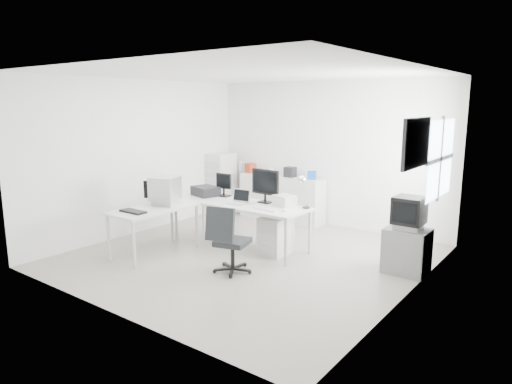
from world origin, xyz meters
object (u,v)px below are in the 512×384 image
Objects in this scene: crt_tv at (409,213)px; sideboard at (282,198)px; main_desk at (239,224)px; drawer_pedestal at (276,235)px; lcd_monitor_small at (224,185)px; side_desk at (155,231)px; inkjet_printer at (206,191)px; laser_printer at (285,201)px; tv_cabinet at (407,251)px; office_chair at (232,239)px; laptop at (238,197)px; filing_cabinet at (221,183)px; lcd_monitor_large at (265,186)px; crt_monitor at (165,192)px.

crt_tv is 0.27× the size of sideboard.
crt_tv reaches higher than main_desk.
drawer_pedestal is 0.33× the size of sideboard.
side_desk is at bearing -104.21° from lcd_monitor_small.
crt_tv is (3.51, 1.56, 0.49)m from side_desk.
laser_printer reaches higher than inkjet_printer.
office_chair is at bearing -143.85° from tv_cabinet.
laser_printer is at bearing -55.24° from sideboard.
laptop is at bearing 2.30° from inkjet_printer.
tv_cabinet is at bearing 6.92° from laptop.
sideboard is (-0.47, 2.01, -0.41)m from laptop.
tv_cabinet is (2.66, 0.46, -0.06)m from main_desk.
laptop reaches higher than side_desk.
inkjet_printer is at bearing 162.33° from laptop.
filing_cabinet reaches higher than inkjet_printer.
inkjet_printer is 1.85m from filing_cabinet.
main_desk is 2.74m from crt_tv.
crt_tv is (1.99, 1.45, 0.37)m from office_chair.
drawer_pedestal is 0.84m from lcd_monitor_large.
office_chair is at bearing -60.31° from laptop.
filing_cabinet is (-1.89, 1.75, -0.22)m from laptop.
laser_printer is at bearing 16.35° from main_desk.
lcd_monitor_large is 0.58× the size of office_chair.
laser_printer is 0.63× the size of crt_tv.
tv_cabinet is 4.67m from filing_cabinet.
tv_cabinet is (2.61, 0.56, -0.55)m from laptop.
side_desk reaches higher than drawer_pedestal.
drawer_pedestal is at bearing -24.93° from lcd_monitor_large.
main_desk is at bearing 8.12° from inkjet_printer.
laptop is at bearing -42.81° from filing_cabinet.
main_desk is at bearing -26.13° from lcd_monitor_small.
laptop is 1.20× the size of laser_printer.
main_desk is 0.83m from lcd_monitor_small.
sideboard is at bearing 95.59° from office_chair.
lcd_monitor_small is 1.74m from sideboard.
drawer_pedestal is at bearing 4.09° from main_desk.
drawer_pedestal is 0.88m from laptop.
side_desk is 2.19× the size of tv_cabinet.
tv_cabinet is (1.99, 1.45, -0.17)m from office_chair.
filing_cabinet is at bearing 137.37° from inkjet_printer.
office_chair is at bearing -143.85° from crt_tv.
drawer_pedestal is at bearing 7.85° from laptop.
filing_cabinet is at bearing 165.17° from crt_tv.
inkjet_printer is 0.96m from crt_monitor.
laptop reaches higher than inkjet_printer.
tv_cabinet is 0.35× the size of sideboard.
lcd_monitor_small is 3.28m from tv_cabinet.
crt_tv reaches higher than inkjet_printer.
inkjet_printer is at bearing 173.29° from main_desk.
crt_tv is 0.38× the size of filing_cabinet.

